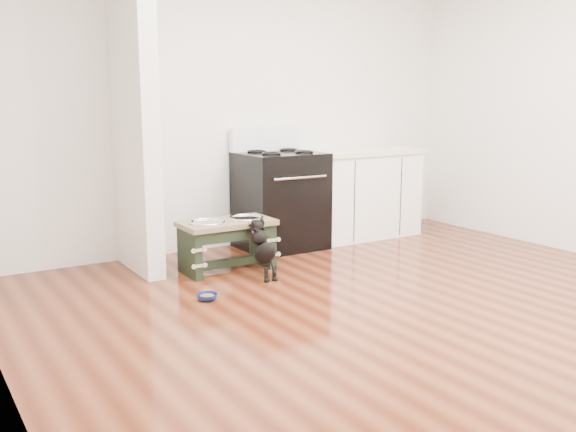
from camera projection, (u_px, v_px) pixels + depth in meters
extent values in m
plane|color=#461A0C|center=(415.00, 315.00, 4.31)|extent=(5.00, 5.00, 0.00)
plane|color=silver|center=(239.00, 106.00, 6.14)|extent=(5.00, 0.00, 5.00)
cube|color=silver|center=(134.00, 108.00, 5.20)|extent=(0.15, 0.80, 2.70)
cube|color=black|center=(280.00, 201.00, 6.15)|extent=(0.76, 0.65, 0.92)
cube|color=black|center=(298.00, 212.00, 5.90)|extent=(0.58, 0.02, 0.50)
cylinder|color=silver|center=(300.00, 178.00, 5.81)|extent=(0.56, 0.02, 0.02)
cube|color=white|center=(266.00, 139.00, 6.27)|extent=(0.76, 0.08, 0.22)
torus|color=black|center=(271.00, 154.00, 5.85)|extent=(0.18, 0.18, 0.02)
torus|color=black|center=(304.00, 152.00, 6.04)|extent=(0.18, 0.18, 0.02)
torus|color=black|center=(256.00, 151.00, 6.08)|extent=(0.18, 0.18, 0.02)
torus|color=black|center=(289.00, 150.00, 6.27)|extent=(0.18, 0.18, 0.02)
cube|color=white|center=(359.00, 195.00, 6.68)|extent=(1.20, 0.60, 0.86)
cube|color=beige|center=(360.00, 152.00, 6.60)|extent=(1.24, 0.64, 0.05)
cube|color=black|center=(374.00, 235.00, 6.54)|extent=(1.20, 0.06, 0.10)
cube|color=black|center=(190.00, 253.00, 5.21)|extent=(0.06, 0.37, 0.38)
cube|color=black|center=(262.00, 243.00, 5.57)|extent=(0.06, 0.37, 0.38)
cube|color=black|center=(236.00, 235.00, 5.22)|extent=(0.62, 0.03, 0.10)
cube|color=black|center=(227.00, 263.00, 5.41)|extent=(0.62, 0.06, 0.06)
cube|color=brown|center=(227.00, 223.00, 5.35)|extent=(0.78, 0.42, 0.04)
cylinder|color=silver|center=(207.00, 225.00, 5.25)|extent=(0.27, 0.27, 0.05)
cylinder|color=silver|center=(246.00, 221.00, 5.44)|extent=(0.27, 0.27, 0.05)
torus|color=silver|center=(207.00, 222.00, 5.25)|extent=(0.30, 0.30, 0.02)
torus|color=silver|center=(246.00, 218.00, 5.44)|extent=(0.30, 0.30, 0.02)
cylinder|color=black|center=(266.00, 275.00, 5.07)|extent=(0.03, 0.03, 0.12)
cylinder|color=black|center=(274.00, 273.00, 5.11)|extent=(0.03, 0.03, 0.12)
sphere|color=black|center=(267.00, 281.00, 5.07)|extent=(0.04, 0.04, 0.04)
sphere|color=black|center=(275.00, 279.00, 5.10)|extent=(0.04, 0.04, 0.04)
ellipsoid|color=black|center=(266.00, 253.00, 5.12)|extent=(0.14, 0.32, 0.28)
sphere|color=black|center=(259.00, 237.00, 5.18)|extent=(0.13, 0.13, 0.13)
sphere|color=black|center=(257.00, 226.00, 5.20)|extent=(0.11, 0.11, 0.11)
sphere|color=black|center=(249.00, 225.00, 5.24)|extent=(0.04, 0.04, 0.04)
sphere|color=black|center=(256.00, 224.00, 5.28)|extent=(0.04, 0.04, 0.04)
cylinder|color=black|center=(273.00, 268.00, 5.03)|extent=(0.02, 0.09, 0.10)
torus|color=#C2396E|center=(258.00, 232.00, 5.19)|extent=(0.10, 0.07, 0.10)
imported|color=navy|center=(207.00, 297.00, 4.62)|extent=(0.19, 0.19, 0.05)
cylinder|color=brown|center=(207.00, 297.00, 4.62)|extent=(0.10, 0.10, 0.02)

